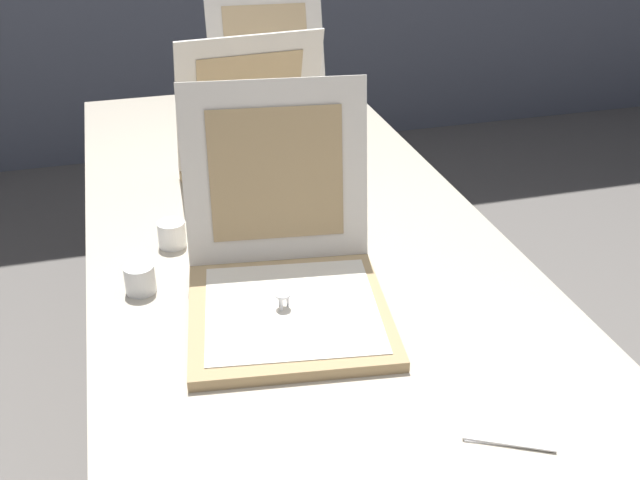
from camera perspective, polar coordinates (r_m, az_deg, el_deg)
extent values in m
cube|color=#BCB29E|center=(1.71, -2.11, 0.24)|extent=(0.91, 2.16, 0.03)
cylinder|color=gray|center=(2.74, -14.97, 2.18)|extent=(0.04, 0.04, 0.71)
cylinder|color=gray|center=(2.83, 0.74, 4.15)|extent=(0.04, 0.04, 0.71)
cube|color=tan|center=(1.40, -2.38, -5.71)|extent=(0.42, 0.42, 0.02)
cube|color=silver|center=(1.39, -2.19, -5.23)|extent=(0.36, 0.36, 0.00)
cube|color=silver|center=(1.49, -3.40, 5.17)|extent=(0.38, 0.12, 0.37)
cube|color=tan|center=(1.49, -3.35, 5.04)|extent=(0.27, 0.08, 0.26)
cylinder|color=white|center=(1.38, -2.87, -4.22)|extent=(0.03, 0.03, 0.00)
cylinder|color=white|center=(1.39, -2.49, -4.65)|extent=(0.01, 0.01, 0.03)
cylinder|color=white|center=(1.39, -3.11, -4.56)|extent=(0.01, 0.01, 0.03)
cylinder|color=white|center=(1.38, -2.96, -4.90)|extent=(0.01, 0.01, 0.03)
cube|color=tan|center=(1.86, -4.01, 3.67)|extent=(0.40, 0.40, 0.02)
cube|color=silver|center=(1.85, -3.94, 3.89)|extent=(0.34, 0.34, 0.00)
cube|color=silver|center=(1.92, -5.47, 10.46)|extent=(0.38, 0.13, 0.36)
cube|color=tan|center=(1.91, -5.44, 10.45)|extent=(0.27, 0.09, 0.26)
cube|color=#EAC156|center=(1.80, -5.14, 3.30)|extent=(0.10, 0.13, 0.01)
cube|color=tan|center=(1.85, -4.84, 4.14)|extent=(0.07, 0.05, 0.02)
sphere|color=orange|center=(1.77, -5.76, 3.19)|extent=(0.02, 0.02, 0.02)
sphere|color=orange|center=(1.77, -5.94, 3.16)|extent=(0.02, 0.02, 0.02)
cube|color=tan|center=(2.28, -3.16, 8.51)|extent=(0.40, 0.40, 0.02)
cube|color=silver|center=(2.28, -3.29, 8.84)|extent=(0.33, 0.33, 0.00)
cube|color=silver|center=(2.45, -4.14, 14.54)|extent=(0.38, 0.16, 0.35)
cube|color=tan|center=(2.45, -4.11, 14.47)|extent=(0.27, 0.11, 0.25)
cube|color=#E0B266|center=(2.26, -2.05, 8.88)|extent=(0.07, 0.14, 0.01)
cube|color=tan|center=(2.32, -2.45, 9.50)|extent=(0.07, 0.02, 0.02)
sphere|color=#2D6628|center=(2.23, -1.54, 8.80)|extent=(0.02, 0.02, 0.02)
sphere|color=orange|center=(2.28, -2.69, 9.24)|extent=(0.02, 0.02, 0.02)
cylinder|color=white|center=(1.66, -11.29, 0.45)|extent=(0.06, 0.06, 0.06)
cylinder|color=white|center=(1.51, -13.63, -2.91)|extent=(0.06, 0.06, 0.06)
cube|color=white|center=(1.23, 14.11, -12.89)|extent=(0.18, 0.18, 0.00)
cube|color=white|center=(1.23, 14.23, -12.80)|extent=(0.18, 0.18, 0.00)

